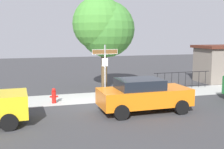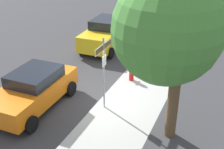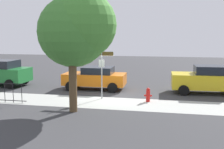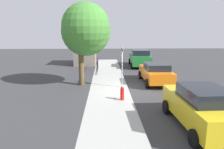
% 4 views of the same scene
% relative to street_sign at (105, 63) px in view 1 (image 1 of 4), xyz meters
% --- Properties ---
extents(ground_plane, '(60.00, 60.00, 0.00)m').
position_rel_street_sign_xyz_m(ground_plane, '(-0.46, -0.40, -2.03)').
color(ground_plane, '#38383A').
extents(sidewalk_strip, '(24.00, 2.60, 0.00)m').
position_rel_street_sign_xyz_m(sidewalk_strip, '(1.54, 0.90, -2.02)').
color(sidewalk_strip, '#A9ABA5').
rests_on(sidewalk_strip, ground_plane).
extents(street_sign, '(1.37, 0.07, 2.96)m').
position_rel_street_sign_xyz_m(street_sign, '(0.00, 0.00, 0.00)').
color(street_sign, '#9EA0A5').
rests_on(street_sign, ground_plane).
extents(shade_tree, '(3.78, 3.40, 5.73)m').
position_rel_street_sign_xyz_m(shade_tree, '(0.59, 2.45, 1.97)').
color(shade_tree, brown).
rests_on(shade_tree, ground_plane).
extents(car_orange, '(4.12, 2.04, 1.52)m').
position_rel_street_sign_xyz_m(car_orange, '(1.08, -2.60, -1.23)').
color(car_orange, orange).
rests_on(car_orange, ground_plane).
extents(iron_fence, '(4.04, 0.04, 1.07)m').
position_rel_street_sign_xyz_m(iron_fence, '(5.73, 1.90, -1.46)').
color(iron_fence, black).
rests_on(iron_fence, ground_plane).
extents(utility_shed, '(3.46, 2.67, 2.70)m').
position_rel_street_sign_xyz_m(utility_shed, '(9.75, 3.40, -0.65)').
color(utility_shed, slate).
rests_on(utility_shed, ground_plane).
extents(fire_hydrant, '(0.42, 0.22, 0.78)m').
position_rel_street_sign_xyz_m(fire_hydrant, '(-2.66, 0.20, -1.64)').
color(fire_hydrant, red).
rests_on(fire_hydrant, ground_plane).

